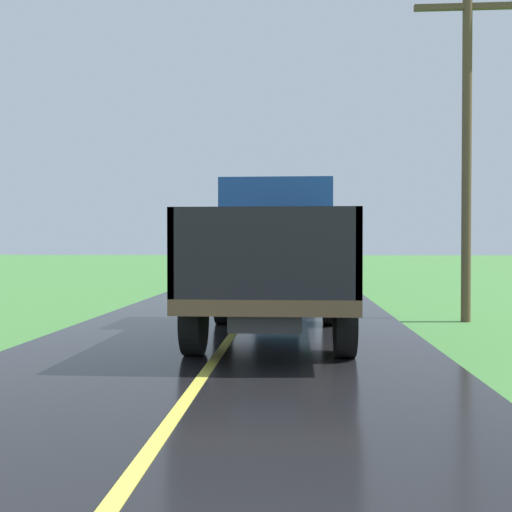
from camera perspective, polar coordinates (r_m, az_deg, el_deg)
name	(u,v)px	position (r m, az deg, el deg)	size (l,w,h in m)	color
banana_truck_near	(274,254)	(10.83, 1.72, 0.22)	(2.38, 5.82, 2.80)	#2D2D30
banana_truck_far	(286,249)	(25.86, 2.87, 0.68)	(2.38, 5.81, 2.80)	#2D2D30
utility_pole_roadside	(467,140)	(13.61, 19.45, 10.35)	(2.22, 0.20, 7.05)	brown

